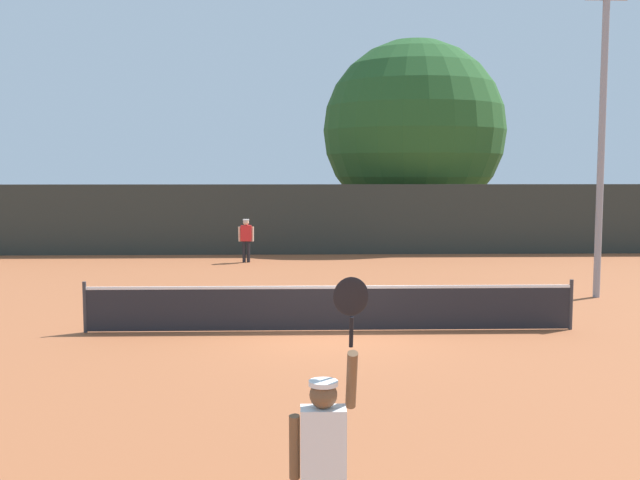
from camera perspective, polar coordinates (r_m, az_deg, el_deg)
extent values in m
plane|color=#9E5633|center=(15.86, 0.78, -6.94)|extent=(120.00, 120.00, 0.00)
cube|color=#232328|center=(15.77, 0.78, -5.25)|extent=(10.23, 0.03, 0.91)
cube|color=white|center=(15.69, 0.78, -3.62)|extent=(10.23, 0.04, 0.06)
cylinder|color=#333338|center=(16.36, -17.48, -4.90)|extent=(0.08, 0.08, 1.07)
cylinder|color=#333338|center=(16.77, 18.58, -4.69)|extent=(0.08, 0.08, 1.07)
cube|color=#2D332D|center=(29.77, -0.39, 1.58)|extent=(39.39, 0.12, 2.80)
cube|color=white|center=(6.44, 0.25, -15.24)|extent=(0.38, 0.22, 0.61)
sphere|color=brown|center=(6.30, 0.26, -11.71)|extent=(0.23, 0.23, 0.23)
cylinder|color=white|center=(6.28, 0.26, -10.85)|extent=(0.24, 0.24, 0.04)
cylinder|color=brown|center=(6.45, -1.96, -15.51)|extent=(0.09, 0.17, 0.58)
cylinder|color=brown|center=(6.37, 2.43, -10.61)|extent=(0.09, 0.32, 0.56)
cylinder|color=black|center=(6.33, 2.40, -7.00)|extent=(0.04, 0.11, 0.28)
ellipsoid|color=black|center=(6.33, 2.37, -4.32)|extent=(0.30, 0.13, 0.36)
cube|color=red|center=(27.37, -5.66, 0.52)|extent=(0.38, 0.22, 0.58)
sphere|color=beige|center=(27.34, -5.66, 1.34)|extent=(0.22, 0.22, 0.22)
cylinder|color=white|center=(27.33, -5.67, 1.54)|extent=(0.23, 0.23, 0.04)
cylinder|color=black|center=(27.44, -5.81, -0.89)|extent=(0.12, 0.12, 0.78)
cylinder|color=black|center=(27.43, -5.48, -0.89)|extent=(0.12, 0.12, 0.78)
cylinder|color=beige|center=(27.39, -6.16, 0.46)|extent=(0.09, 0.17, 0.55)
cylinder|color=beige|center=(27.35, -5.15, 0.46)|extent=(0.09, 0.15, 0.55)
sphere|color=#CCE033|center=(17.97, -4.81, -5.38)|extent=(0.07, 0.07, 0.07)
cylinder|color=gray|center=(21.00, 20.64, 6.34)|extent=(0.18, 0.18, 7.72)
cylinder|color=brown|center=(34.73, 7.09, 1.46)|extent=(0.56, 0.56, 2.04)
sphere|color=#235123|center=(34.69, 7.17, 8.26)|extent=(8.25, 8.25, 8.25)
cube|color=#B7B7BC|center=(37.43, -12.59, 1.01)|extent=(2.31, 4.37, 0.90)
cube|color=#2D333D|center=(37.08, -12.70, 2.16)|extent=(1.91, 2.36, 0.64)
cylinder|color=black|center=(38.99, -13.42, 0.72)|extent=(0.22, 0.60, 0.60)
cylinder|color=black|center=(38.67, -10.95, 0.73)|extent=(0.22, 0.60, 0.60)
cylinder|color=black|center=(36.26, -14.31, 0.36)|extent=(0.22, 0.60, 0.60)
cylinder|color=black|center=(35.92, -11.67, 0.37)|extent=(0.22, 0.60, 0.60)
cube|color=red|center=(37.18, -6.00, 1.08)|extent=(2.28, 4.36, 0.90)
cube|color=#2D333D|center=(36.83, -6.05, 2.24)|extent=(1.90, 2.35, 0.64)
cylinder|color=black|center=(38.67, -7.10, 0.79)|extent=(0.22, 0.60, 0.60)
cylinder|color=black|center=(38.55, -4.58, 0.80)|extent=(0.22, 0.60, 0.60)
cylinder|color=black|center=(35.89, -7.52, 0.43)|extent=(0.22, 0.60, 0.60)
cylinder|color=black|center=(35.76, -4.81, 0.44)|extent=(0.22, 0.60, 0.60)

